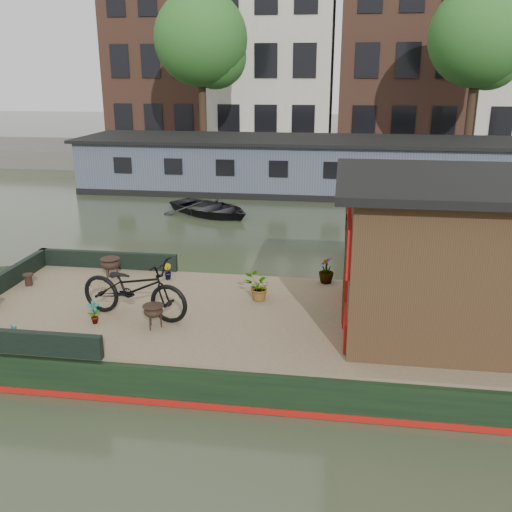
# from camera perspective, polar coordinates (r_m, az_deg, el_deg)

# --- Properties ---
(ground) EXTENTS (120.00, 120.00, 0.00)m
(ground) POSITION_cam_1_polar(r_m,az_deg,el_deg) (9.96, 6.14, -9.53)
(ground) COLOR #2B3421
(ground) RESTS_ON ground
(houseboat_hull) EXTENTS (14.01, 4.02, 0.60)m
(houseboat_hull) POSITION_cam_1_polar(r_m,az_deg,el_deg) (9.96, -1.55, -7.67)
(houseboat_hull) COLOR black
(houseboat_hull) RESTS_ON ground
(houseboat_deck) EXTENTS (11.80, 3.80, 0.05)m
(houseboat_deck) POSITION_cam_1_polar(r_m,az_deg,el_deg) (9.69, 6.26, -6.25)
(houseboat_deck) COLOR #79674A
(houseboat_deck) RESTS_ON houseboat_hull
(bow_bulwark) EXTENTS (3.00, 4.00, 0.35)m
(bow_bulwark) POSITION_cam_1_polar(r_m,az_deg,el_deg) (10.98, -21.20, -3.32)
(bow_bulwark) COLOR black
(bow_bulwark) RESTS_ON houseboat_deck
(cabin) EXTENTS (4.00, 3.50, 2.42)m
(cabin) POSITION_cam_1_polar(r_m,az_deg,el_deg) (9.45, 19.89, 0.25)
(cabin) COLOR #332514
(cabin) RESTS_ON houseboat_deck
(bicycle) EXTENTS (2.05, 1.05, 1.03)m
(bicycle) POSITION_cam_1_polar(r_m,az_deg,el_deg) (9.66, -12.10, -3.16)
(bicycle) COLOR black
(bicycle) RESTS_ON houseboat_deck
(potted_plant_a) EXTENTS (0.25, 0.23, 0.39)m
(potted_plant_a) POSITION_cam_1_polar(r_m,az_deg,el_deg) (9.68, -15.92, -5.46)
(potted_plant_a) COLOR #A34D2E
(potted_plant_a) RESTS_ON houseboat_deck
(potted_plant_b) EXTENTS (0.22, 0.22, 0.31)m
(potted_plant_b) POSITION_cam_1_polar(r_m,az_deg,el_deg) (11.43, -8.84, -1.55)
(potted_plant_b) COLOR maroon
(potted_plant_b) RESTS_ON houseboat_deck
(potted_plant_c) EXTENTS (0.59, 0.57, 0.50)m
(potted_plant_c) POSITION_cam_1_polar(r_m,az_deg,el_deg) (10.21, 0.23, -3.16)
(potted_plant_c) COLOR #9F322E
(potted_plant_c) RESTS_ON houseboat_deck
(potted_plant_d) EXTENTS (0.30, 0.30, 0.52)m
(potted_plant_d) POSITION_cam_1_polar(r_m,az_deg,el_deg) (11.16, 7.04, -1.38)
(potted_plant_d) COLOR maroon
(potted_plant_d) RESTS_ON houseboat_deck
(potted_plant_e) EXTENTS (0.14, 0.18, 0.32)m
(potted_plant_e) POSITION_cam_1_polar(r_m,az_deg,el_deg) (9.37, -23.04, -7.29)
(potted_plant_e) COLOR #983D2C
(potted_plant_e) RESTS_ON houseboat_deck
(brazier_front) EXTENTS (0.46, 0.46, 0.39)m
(brazier_front) POSITION_cam_1_polar(r_m,az_deg,el_deg) (9.31, -10.19, -5.98)
(brazier_front) COLOR black
(brazier_front) RESTS_ON houseboat_deck
(brazier_rear) EXTENTS (0.42, 0.42, 0.43)m
(brazier_rear) POSITION_cam_1_polar(r_m,az_deg,el_deg) (11.65, -14.33, -1.23)
(brazier_rear) COLOR black
(brazier_rear) RESTS_ON houseboat_deck
(bollard_port) EXTENTS (0.20, 0.20, 0.23)m
(bollard_port) POSITION_cam_1_polar(r_m,az_deg,el_deg) (11.82, -21.80, -2.22)
(bollard_port) COLOR black
(bollard_port) RESTS_ON houseboat_deck
(dinghy) EXTENTS (3.99, 3.73, 0.67)m
(dinghy) POSITION_cam_1_polar(r_m,az_deg,el_deg) (19.33, -4.59, 5.15)
(dinghy) COLOR black
(dinghy) RESTS_ON ground
(far_houseboat) EXTENTS (20.40, 4.40, 2.11)m
(far_houseboat) POSITION_cam_1_polar(r_m,az_deg,el_deg) (23.13, 7.81, 8.74)
(far_houseboat) COLOR #424A59
(far_houseboat) RESTS_ON ground
(quay) EXTENTS (60.00, 6.00, 0.90)m
(quay) POSITION_cam_1_polar(r_m,az_deg,el_deg) (29.64, 7.99, 9.69)
(quay) COLOR #47443F
(quay) RESTS_ON ground
(townhouse_row) EXTENTS (27.25, 8.00, 16.50)m
(townhouse_row) POSITION_cam_1_polar(r_m,az_deg,el_deg) (36.50, 8.96, 22.87)
(townhouse_row) COLOR brown
(townhouse_row) RESTS_ON ground
(tree_left) EXTENTS (4.40, 4.40, 7.40)m
(tree_left) POSITION_cam_1_polar(r_m,az_deg,el_deg) (28.72, -5.20, 20.42)
(tree_left) COLOR #332316
(tree_left) RESTS_ON quay
(tree_right) EXTENTS (4.40, 4.40, 7.40)m
(tree_right) POSITION_cam_1_polar(r_m,az_deg,el_deg) (28.57, 21.61, 19.34)
(tree_right) COLOR #332316
(tree_right) RESTS_ON quay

